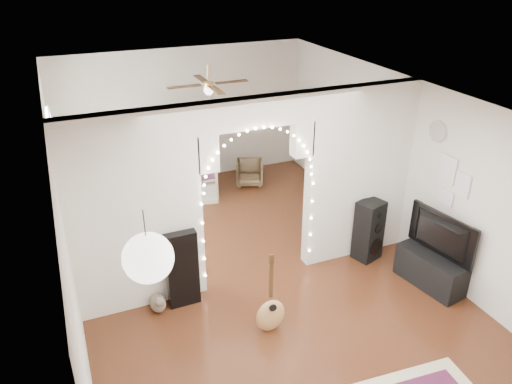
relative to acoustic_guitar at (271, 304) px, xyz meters
name	(u,v)px	position (x,y,z in m)	size (l,w,h in m)	color
floor	(256,274)	(0.30, 1.20, -0.42)	(7.50, 7.50, 0.00)	black
ceiling	(256,97)	(0.30, 1.20, 2.28)	(5.00, 7.50, 0.02)	white
wall_back	(184,116)	(0.30, 4.95, 0.93)	(5.00, 0.02, 2.70)	silver
wall_left	(64,228)	(-2.20, 1.20, 0.93)	(0.02, 7.50, 2.70)	silver
wall_right	(405,165)	(2.80, 1.20, 0.93)	(0.02, 7.50, 2.70)	silver
divider_wall	(256,188)	(0.30, 1.20, 1.00)	(5.00, 0.20, 2.70)	silver
fairy_lights	(260,183)	(0.30, 1.07, 1.13)	(1.64, 0.04, 1.60)	#FFEABF
window	(57,163)	(-2.17, 3.00, 1.08)	(0.04, 1.20, 1.40)	white
wall_clock	(438,131)	(2.78, 0.60, 1.68)	(0.31, 0.31, 0.03)	white
picture_frames	(451,182)	(2.78, 0.20, 1.08)	(0.02, 0.50, 0.70)	white
paper_lantern	(148,258)	(-1.60, -1.20, 1.83)	(0.40, 0.40, 0.40)	white
ceiling_fan	(208,84)	(0.30, 3.20, 1.98)	(1.10, 1.10, 0.30)	gold
guitar_case	(182,269)	(-0.86, 0.95, 0.13)	(0.42, 0.14, 1.11)	black
acoustic_guitar	(271,304)	(0.00, 0.00, 0.00)	(0.40, 0.17, 0.97)	tan
tabby_cat	(158,302)	(-1.23, 0.93, -0.29)	(0.21, 0.49, 0.32)	brown
floor_speaker	(369,230)	(2.07, 0.94, 0.06)	(0.46, 0.43, 0.97)	black
media_console	(430,270)	(2.50, 0.00, -0.17)	(0.40, 1.00, 0.50)	black
tv	(437,236)	(2.50, 0.00, 0.39)	(1.07, 0.14, 0.62)	black
bookcase	(172,163)	(-0.23, 3.91, 0.40)	(1.60, 0.41, 1.64)	beige
dining_table	(184,155)	(0.16, 4.58, 0.26)	(1.20, 0.81, 0.76)	brown
flower_vase	(183,147)	(0.16, 4.58, 0.43)	(0.18, 0.18, 0.19)	white
dining_chair_left	(146,196)	(-0.77, 3.88, -0.16)	(0.56, 0.58, 0.53)	#4E3D27
dining_chair_right	(250,173)	(1.40, 4.16, -0.17)	(0.53, 0.55, 0.50)	#4E3D27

